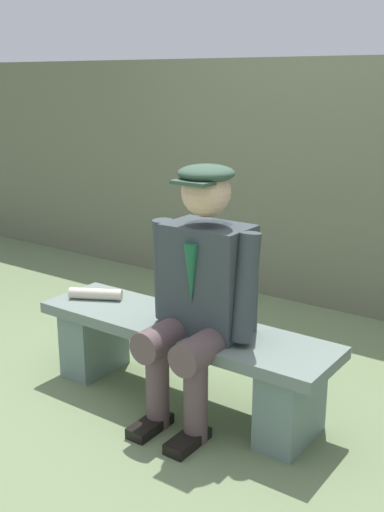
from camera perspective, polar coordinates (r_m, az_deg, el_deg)
ground_plane at (r=3.24m, az=-0.90°, el=-13.08°), size 30.00×30.00×0.00m
bench at (r=3.12m, az=-0.92°, el=-8.69°), size 1.57×0.42×0.42m
seated_man at (r=2.85m, az=0.79°, el=-2.96°), size 0.56×0.56×1.21m
rolled_magazine at (r=3.40m, az=-8.81°, el=-3.45°), size 0.28×0.19×0.06m
stadium_wall at (r=4.44m, az=12.77°, el=6.28°), size 12.00×0.24×1.71m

